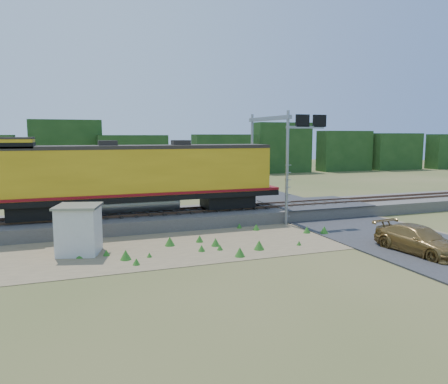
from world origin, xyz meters
name	(u,v)px	position (x,y,z in m)	size (l,w,h in m)	color
ground	(264,240)	(0.00, 0.00, 0.00)	(140.00, 140.00, 0.00)	#475123
ballast	(226,215)	(0.00, 6.00, 0.40)	(70.00, 5.00, 0.80)	slate
rails	(226,208)	(0.00, 6.00, 0.88)	(70.00, 1.54, 0.16)	brown
dirt_shoulder	(227,240)	(-2.00, 0.50, 0.01)	(26.00, 8.00, 0.03)	#8C7754
road	(358,227)	(7.00, 0.74, 0.09)	(7.00, 66.00, 0.86)	#38383A
tree_line_north	(144,156)	(0.00, 38.00, 3.07)	(130.00, 3.00, 6.50)	#1A3A15
weed_clumps	(204,245)	(-3.50, 0.10, 0.00)	(15.00, 6.20, 0.56)	#2E7120
locomotive	(134,175)	(-6.21, 6.00, 3.32)	(18.51, 2.82, 4.77)	black
shed	(79,229)	(-9.83, 0.48, 1.24)	(2.56, 2.56, 2.45)	silver
signal_gantry	(278,140)	(3.54, 5.32, 5.54)	(2.94, 6.20, 7.41)	gray
car	(419,240)	(5.98, -5.28, 0.68)	(1.92, 4.72, 1.37)	olive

